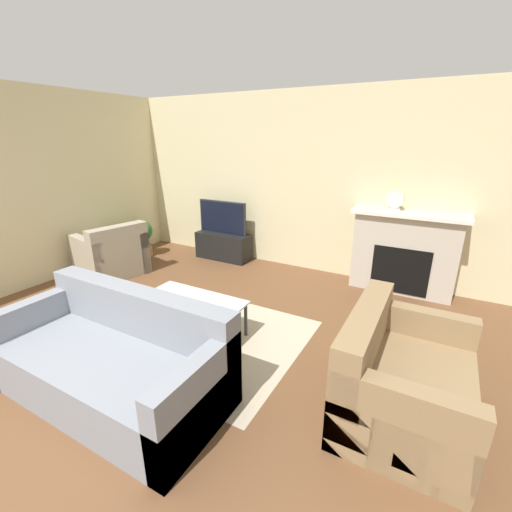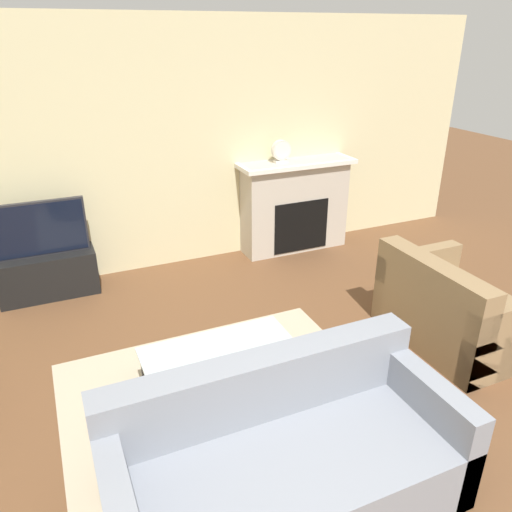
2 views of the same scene
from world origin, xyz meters
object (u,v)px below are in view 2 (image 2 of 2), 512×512
at_px(couch_sectional, 284,463).
at_px(mantel_clock, 281,151).
at_px(tv, 39,229).
at_px(coffee_table, 220,355).
at_px(couch_loveseat, 454,312).

bearing_deg(couch_sectional, mantel_clock, 64.09).
bearing_deg(tv, coffee_table, -63.72).
bearing_deg(couch_loveseat, tv, 53.85).
height_order(couch_sectional, mantel_clock, mantel_clock).
bearing_deg(couch_sectional, tv, 108.79).
height_order(tv, couch_sectional, tv).
relative_size(tv, mantel_clock, 3.43).
height_order(tv, mantel_clock, mantel_clock).
bearing_deg(coffee_table, couch_sectional, -89.50).
distance_m(couch_sectional, couch_loveseat, 2.27).
xyz_separation_m(tv, couch_sectional, (1.09, -3.21, -0.45)).
bearing_deg(mantel_clock, tv, -178.25).
xyz_separation_m(couch_sectional, couch_loveseat, (2.09, 0.88, 0.00)).
distance_m(tv, couch_sectional, 3.42).
relative_size(tv, coffee_table, 0.80).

